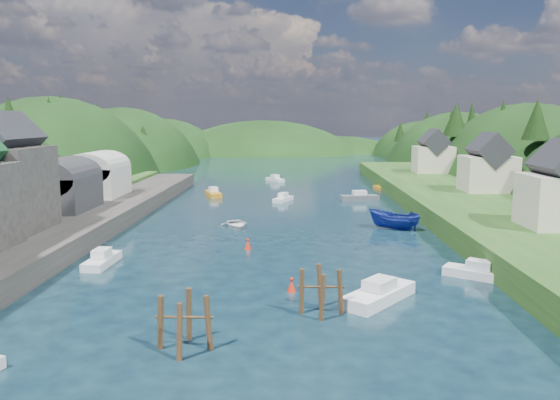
{
  "coord_description": "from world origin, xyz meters",
  "views": [
    {
      "loc": [
        1.55,
        -29.83,
        12.69
      ],
      "look_at": [
        0.0,
        28.0,
        4.0
      ],
      "focal_mm": 35.0,
      "sensor_mm": 36.0,
      "label": 1
    }
  ],
  "objects_px": {
    "piling_cluster_near": "(185,327)",
    "piling_cluster_far": "(321,295)",
    "channel_buoy_near": "(292,285)",
    "channel_buoy_far": "(248,244)"
  },
  "relations": [
    {
      "from": "piling_cluster_near",
      "to": "piling_cluster_far",
      "type": "relative_size",
      "value": 1.02
    },
    {
      "from": "channel_buoy_near",
      "to": "channel_buoy_far",
      "type": "xyz_separation_m",
      "value": [
        -4.35,
        13.12,
        0.0
      ]
    },
    {
      "from": "piling_cluster_near",
      "to": "piling_cluster_far",
      "type": "bearing_deg",
      "value": 36.6
    },
    {
      "from": "channel_buoy_near",
      "to": "channel_buoy_far",
      "type": "relative_size",
      "value": 1.0
    },
    {
      "from": "piling_cluster_far",
      "to": "channel_buoy_near",
      "type": "distance_m",
      "value": 4.94
    },
    {
      "from": "channel_buoy_far",
      "to": "piling_cluster_far",
      "type": "bearing_deg",
      "value": -70.3
    },
    {
      "from": "channel_buoy_far",
      "to": "channel_buoy_near",
      "type": "bearing_deg",
      "value": -71.66
    },
    {
      "from": "piling_cluster_far",
      "to": "channel_buoy_near",
      "type": "bearing_deg",
      "value": 113.57
    },
    {
      "from": "channel_buoy_near",
      "to": "channel_buoy_far",
      "type": "distance_m",
      "value": 13.82
    },
    {
      "from": "piling_cluster_near",
      "to": "channel_buoy_near",
      "type": "xyz_separation_m",
      "value": [
        5.85,
        10.27,
        -0.8
      ]
    }
  ]
}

